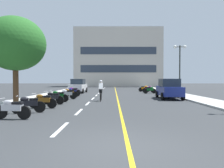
# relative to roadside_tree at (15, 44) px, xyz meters

# --- Properties ---
(ground_plane) EXTENTS (140.00, 140.00, 0.00)m
(ground_plane) POSITION_rel_roadside_tree_xyz_m (6.73, 12.17, -4.15)
(ground_plane) COLOR #2D3033
(curb_left) EXTENTS (2.40, 72.00, 0.12)m
(curb_left) POSITION_rel_roadside_tree_xyz_m (-0.47, 15.17, -4.09)
(curb_left) COLOR #A8A8A3
(curb_left) RESTS_ON ground
(curb_right) EXTENTS (2.40, 72.00, 0.12)m
(curb_right) POSITION_rel_roadside_tree_xyz_m (13.93, 15.17, -4.09)
(curb_right) COLOR #A8A8A3
(curb_right) RESTS_ON ground
(lane_dash_0) EXTENTS (0.14, 2.20, 0.01)m
(lane_dash_0) POSITION_rel_roadside_tree_xyz_m (4.73, -6.83, -4.14)
(lane_dash_0) COLOR silver
(lane_dash_0) RESTS_ON ground
(lane_dash_1) EXTENTS (0.14, 2.20, 0.01)m
(lane_dash_1) POSITION_rel_roadside_tree_xyz_m (4.73, -2.83, -4.14)
(lane_dash_1) COLOR silver
(lane_dash_1) RESTS_ON ground
(lane_dash_2) EXTENTS (0.14, 2.20, 0.01)m
(lane_dash_2) POSITION_rel_roadside_tree_xyz_m (4.73, 1.17, -4.14)
(lane_dash_2) COLOR silver
(lane_dash_2) RESTS_ON ground
(lane_dash_3) EXTENTS (0.14, 2.20, 0.01)m
(lane_dash_3) POSITION_rel_roadside_tree_xyz_m (4.73, 5.17, -4.14)
(lane_dash_3) COLOR silver
(lane_dash_3) RESTS_ON ground
(lane_dash_4) EXTENTS (0.14, 2.20, 0.01)m
(lane_dash_4) POSITION_rel_roadside_tree_xyz_m (4.73, 9.17, -4.14)
(lane_dash_4) COLOR silver
(lane_dash_4) RESTS_ON ground
(lane_dash_5) EXTENTS (0.14, 2.20, 0.01)m
(lane_dash_5) POSITION_rel_roadside_tree_xyz_m (4.73, 13.17, -4.14)
(lane_dash_5) COLOR silver
(lane_dash_5) RESTS_ON ground
(lane_dash_6) EXTENTS (0.14, 2.20, 0.01)m
(lane_dash_6) POSITION_rel_roadside_tree_xyz_m (4.73, 17.17, -4.14)
(lane_dash_6) COLOR silver
(lane_dash_6) RESTS_ON ground
(lane_dash_7) EXTENTS (0.14, 2.20, 0.01)m
(lane_dash_7) POSITION_rel_roadside_tree_xyz_m (4.73, 21.17, -4.14)
(lane_dash_7) COLOR silver
(lane_dash_7) RESTS_ON ground
(lane_dash_8) EXTENTS (0.14, 2.20, 0.01)m
(lane_dash_8) POSITION_rel_roadside_tree_xyz_m (4.73, 25.17, -4.14)
(lane_dash_8) COLOR silver
(lane_dash_8) RESTS_ON ground
(lane_dash_9) EXTENTS (0.14, 2.20, 0.01)m
(lane_dash_9) POSITION_rel_roadside_tree_xyz_m (4.73, 29.17, -4.14)
(lane_dash_9) COLOR silver
(lane_dash_9) RESTS_ON ground
(lane_dash_10) EXTENTS (0.14, 2.20, 0.01)m
(lane_dash_10) POSITION_rel_roadside_tree_xyz_m (4.73, 33.17, -4.14)
(lane_dash_10) COLOR silver
(lane_dash_10) RESTS_ON ground
(lane_dash_11) EXTENTS (0.14, 2.20, 0.01)m
(lane_dash_11) POSITION_rel_roadside_tree_xyz_m (4.73, 37.17, -4.14)
(lane_dash_11) COLOR silver
(lane_dash_11) RESTS_ON ground
(centre_line_yellow) EXTENTS (0.12, 66.00, 0.01)m
(centre_line_yellow) POSITION_rel_roadside_tree_xyz_m (6.98, 15.17, -4.14)
(centre_line_yellow) COLOR gold
(centre_line_yellow) RESTS_ON ground
(office_building) EXTENTS (21.39, 8.09, 14.35)m
(office_building) POSITION_rel_roadside_tree_xyz_m (7.83, 40.15, 3.03)
(office_building) COLOR beige
(office_building) RESTS_ON ground
(roadside_tree) EXTENTS (4.02, 4.02, 5.85)m
(roadside_tree) POSITION_rel_roadside_tree_xyz_m (0.00, 0.00, 0.00)
(roadside_tree) COLOR #4C331E
(roadside_tree) RESTS_ON curb_left
(street_lamp_mid) EXTENTS (1.46, 0.36, 5.50)m
(street_lamp_mid) POSITION_rel_roadside_tree_xyz_m (14.11, 9.70, -0.04)
(street_lamp_mid) COLOR black
(street_lamp_mid) RESTS_ON curb_right
(parked_car_near) EXTENTS (2.05, 4.26, 1.82)m
(parked_car_near) POSITION_rel_roadside_tree_xyz_m (11.68, 5.01, -3.23)
(parked_car_near) COLOR black
(parked_car_near) RESTS_ON ground
(parked_car_mid) EXTENTS (2.04, 4.26, 1.82)m
(parked_car_mid) POSITION_rel_roadside_tree_xyz_m (1.99, 13.59, -3.23)
(parked_car_mid) COLOR black
(parked_car_mid) RESTS_ON ground
(motorcycle_0) EXTENTS (1.70, 0.60, 0.92)m
(motorcycle_0) POSITION_rel_roadside_tree_xyz_m (2.13, -5.01, -3.67)
(motorcycle_0) COLOR black
(motorcycle_0) RESTS_ON ground
(motorcycle_1) EXTENTS (1.65, 0.76, 0.92)m
(motorcycle_1) POSITION_rel_roadside_tree_xyz_m (2.17, -3.31, -3.67)
(motorcycle_1) COLOR black
(motorcycle_1) RESTS_ON ground
(motorcycle_2) EXTENTS (1.70, 0.60, 0.92)m
(motorcycle_2) POSITION_rel_roadside_tree_xyz_m (2.31, -1.47, -3.67)
(motorcycle_2) COLOR black
(motorcycle_2) RESTS_ON ground
(motorcycle_3) EXTENTS (1.68, 0.65, 0.92)m
(motorcycle_3) POSITION_rel_roadside_tree_xyz_m (2.31, 0.68, -3.67)
(motorcycle_3) COLOR black
(motorcycle_3) RESTS_ON ground
(motorcycle_4) EXTENTS (1.70, 0.60, 0.92)m
(motorcycle_4) POSITION_rel_roadside_tree_xyz_m (2.26, 2.20, -3.67)
(motorcycle_4) COLOR black
(motorcycle_4) RESTS_ON ground
(motorcycle_5) EXTENTS (1.66, 0.74, 0.92)m
(motorcycle_5) POSITION_rel_roadside_tree_xyz_m (2.52, 4.27, -3.67)
(motorcycle_5) COLOR black
(motorcycle_5) RESTS_ON ground
(motorcycle_6) EXTENTS (1.70, 0.60, 0.92)m
(motorcycle_6) POSITION_rel_roadside_tree_xyz_m (2.35, 6.04, -3.67)
(motorcycle_6) COLOR black
(motorcycle_6) RESTS_ON ground
(motorcycle_7) EXTENTS (1.70, 0.60, 0.92)m
(motorcycle_7) POSITION_rel_roadside_tree_xyz_m (2.31, 7.69, -3.67)
(motorcycle_7) COLOR black
(motorcycle_7) RESTS_ON ground
(motorcycle_8) EXTENTS (1.64, 0.78, 0.92)m
(motorcycle_8) POSITION_rel_roadside_tree_xyz_m (2.06, 9.62, -3.67)
(motorcycle_8) COLOR black
(motorcycle_8) RESTS_ON ground
(motorcycle_9) EXTENTS (1.68, 0.66, 0.92)m
(motorcycle_9) POSITION_rel_roadside_tree_xyz_m (11.19, 12.19, -3.67)
(motorcycle_9) COLOR black
(motorcycle_9) RESTS_ON ground
(motorcycle_10) EXTENTS (1.70, 0.60, 0.92)m
(motorcycle_10) POSITION_rel_roadside_tree_xyz_m (11.34, 14.08, -3.67)
(motorcycle_10) COLOR black
(motorcycle_10) RESTS_ON ground
(motorcycle_11) EXTENTS (1.70, 0.60, 0.92)m
(motorcycle_11) POSITION_rel_roadside_tree_xyz_m (11.11, 16.24, -3.67)
(motorcycle_11) COLOR black
(motorcycle_11) RESTS_ON ground
(cyclist_rider) EXTENTS (0.42, 1.77, 1.71)m
(cyclist_rider) POSITION_rel_roadside_tree_xyz_m (5.58, 3.00, -3.26)
(cyclist_rider) COLOR black
(cyclist_rider) RESTS_ON ground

